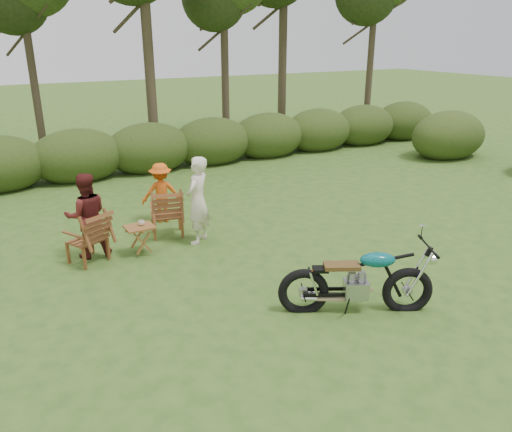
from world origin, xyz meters
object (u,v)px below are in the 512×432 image
side_table (140,240)px  adult_b (92,256)px  cup (141,223)px  child (163,221)px  motorcycle (354,310)px  adult_a (199,242)px  lawn_chair_right (168,235)px  lawn_chair_left (90,261)px

side_table → adult_b: adult_b is taller
side_table → cup: bearing=29.3°
child → side_table: bearing=70.0°
motorcycle → adult_a: bearing=133.4°
side_table → child: bearing=57.7°
side_table → cup: 0.32m
motorcycle → cup: bearing=148.4°
adult_b → child: 2.03m
lawn_chair_right → child: size_ratio=0.78×
adult_b → child: (1.72, 1.08, 0.00)m
motorcycle → side_table: size_ratio=3.92×
motorcycle → child: (-1.21, 4.86, 0.00)m
side_table → cup: size_ratio=4.60×
motorcycle → lawn_chair_left: (-3.01, 3.56, 0.00)m
cup → adult_b: bearing=159.9°
adult_b → side_table: bearing=162.6°
lawn_chair_left → side_table: size_ratio=1.77×
lawn_chair_right → cup: 1.08m
adult_b → motorcycle: bearing=133.3°
cup → adult_b: 1.09m
lawn_chair_left → side_table: (0.90, -0.13, 0.27)m
lawn_chair_left → adult_a: 2.04m
motorcycle → adult_a: (-0.97, 3.43, 0.00)m
side_table → child: child is taller
motorcycle → lawn_chair_right: size_ratio=2.13×
cup → child: child is taller
side_table → adult_a: size_ratio=0.32×
lawn_chair_left → child: size_ratio=0.74×
lawn_chair_right → adult_b: 1.57m
adult_a → cup: bearing=-43.4°
child → lawn_chair_left: bearing=48.1°
cup → adult_a: bearing=-1.6°
lawn_chair_right → adult_a: (0.41, -0.63, 0.00)m
lawn_chair_right → adult_b: bearing=24.0°
motorcycle → lawn_chair_right: 4.29m
motorcycle → cup: (-2.06, 3.46, 0.58)m
lawn_chair_left → adult_a: size_ratio=0.56×
lawn_chair_left → side_table: side_table is taller
motorcycle → adult_a: adult_a is taller
motorcycle → side_table: 4.04m
lawn_chair_right → side_table: bearing=54.5°
motorcycle → lawn_chair_left: motorcycle is taller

